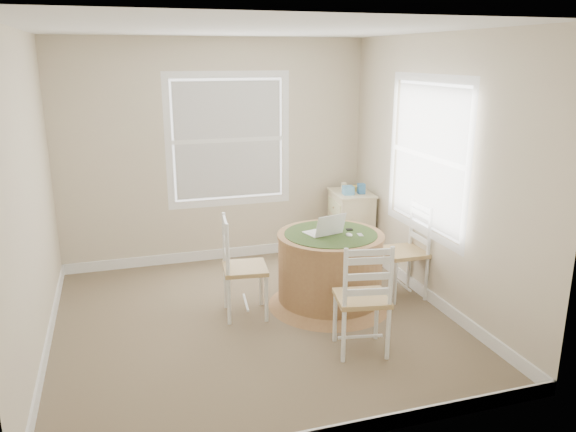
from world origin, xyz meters
name	(u,v)px	position (x,y,z in m)	size (l,w,h in m)	color
room	(266,181)	(0.17, 0.16, 1.30)	(3.64, 3.64, 2.64)	#77684B
round_table	(330,266)	(0.80, 0.16, 0.40)	(1.21, 1.21, 0.74)	#9A7345
chair_left	(245,268)	(-0.04, 0.19, 0.47)	(0.42, 0.40, 0.95)	white
chair_near	(362,298)	(0.72, -0.76, 0.47)	(0.42, 0.40, 0.95)	white
chair_right	(403,252)	(1.60, 0.15, 0.47)	(0.42, 0.40, 0.95)	white
laptop	(324,231)	(0.74, 0.18, 0.77)	(0.38, 0.36, 0.23)	white
mouse	(349,235)	(0.95, 0.05, 0.75)	(0.06, 0.09, 0.03)	white
phone	(360,235)	(1.05, 0.03, 0.74)	(0.04, 0.09, 0.02)	#B7BABF
keys	(349,230)	(1.02, 0.20, 0.74)	(0.06, 0.05, 0.03)	black
corner_chest	(350,224)	(1.56, 1.42, 0.41)	(0.50, 0.64, 0.81)	beige
tissue_box	(348,190)	(1.47, 1.32, 0.86)	(0.12, 0.12, 0.10)	#589CCA
box_yellow	(355,188)	(1.63, 1.47, 0.84)	(0.15, 0.10, 0.06)	#E1BF4F
box_blue	(362,189)	(1.65, 1.31, 0.87)	(0.08, 0.08, 0.12)	teal
cup_cream	(343,186)	(1.51, 1.55, 0.86)	(0.07, 0.07, 0.09)	beige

